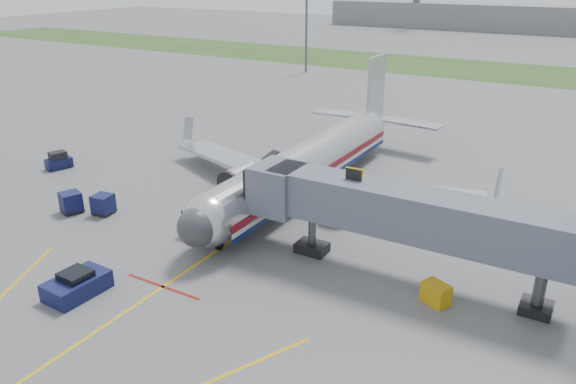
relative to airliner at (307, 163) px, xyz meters
The scene contains 15 objects.
ground 15.48m from the airliner, 90.01° to the right, with size 400.00×400.00×0.00m, color #565659.
grass_strip 74.80m from the airliner, 90.00° to the left, with size 300.00×25.00×0.01m, color #2D4C1E.
apron_markings 22.80m from the airliner, 90.01° to the right, with size 21.52×50.00×0.01m.
airliner is the anchor object (origin of this frame).
jet_bridge 16.54m from the airliner, 38.56° to the right, with size 25.30×4.00×6.90m.
light_mast_left 62.96m from the airliner, 118.72° to the left, with size 2.00×0.44×20.40m.
distant_terminal 155.08m from the airliner, 93.70° to the left, with size 120.00×14.00×8.00m, color slate.
pushback_tug 22.99m from the airliner, 100.06° to the right, with size 2.49×3.90×1.58m.
baggage_tug 25.78m from the airliner, 163.60° to the right, with size 2.01×2.76×1.74m.
baggage_cart_a 17.82m from the airliner, 132.79° to the right, with size 1.73×1.73×1.65m.
baggage_cart_b 20.38m from the airliner, 135.95° to the right, with size 2.09×2.09×1.73m.
baggage_cart_c 12.33m from the airliner, 104.22° to the right, with size 1.90×1.90×1.98m.
belt_loader 6.09m from the airliner, behind, with size 2.14×4.57×2.16m.
ground_power_cart 19.90m from the airliner, 38.21° to the right, with size 1.93×1.66×1.30m.
ramp_worker 8.24m from the airliner, 111.94° to the right, with size 0.62×0.41×1.71m, color #99E91B.
Camera 1 is at (22.58, -26.73, 18.99)m, focal length 35.00 mm.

